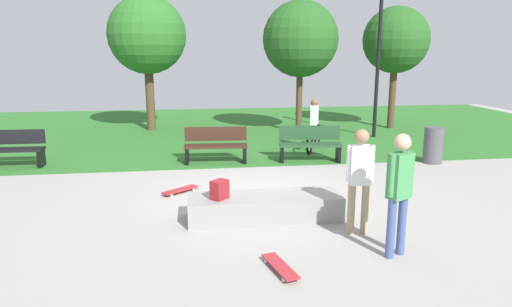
% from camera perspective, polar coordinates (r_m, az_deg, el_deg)
% --- Properties ---
extents(ground_plane, '(28.00, 28.00, 0.00)m').
position_cam_1_polar(ground_plane, '(9.25, 0.20, -5.20)').
color(ground_plane, '#9E9993').
extents(grass_lawn, '(26.60, 11.76, 0.01)m').
position_cam_1_polar(grass_lawn, '(17.12, -3.66, 3.15)').
color(grass_lawn, '#2D6B28').
rests_on(grass_lawn, ground_plane).
extents(concrete_ledge, '(2.62, 0.78, 0.42)m').
position_cam_1_polar(concrete_ledge, '(7.95, 1.09, -6.67)').
color(concrete_ledge, gray).
rests_on(concrete_ledge, ground_plane).
extents(backpack_on_ledge, '(0.34, 0.34, 0.32)m').
position_cam_1_polar(backpack_on_ledge, '(7.68, -4.55, -4.50)').
color(backpack_on_ledge, maroon).
rests_on(backpack_on_ledge, concrete_ledge).
extents(skater_performing_trick, '(0.40, 0.32, 1.76)m').
position_cam_1_polar(skater_performing_trick, '(6.60, 17.38, -3.83)').
color(skater_performing_trick, '#3F5184').
rests_on(skater_performing_trick, ground_plane).
extents(skater_watching, '(0.43, 0.23, 1.68)m').
position_cam_1_polar(skater_watching, '(7.27, 12.78, -2.48)').
color(skater_watching, tan).
rests_on(skater_watching, ground_plane).
extents(skateboard_by_ledge, '(0.39, 0.82, 0.08)m').
position_cam_1_polar(skateboard_by_ledge, '(6.23, 3.02, -13.83)').
color(skateboard_by_ledge, '#A5262D').
rests_on(skateboard_by_ledge, ground_plane).
extents(skateboard_spare, '(0.75, 0.65, 0.08)m').
position_cam_1_polar(skateboard_spare, '(9.51, -9.38, -4.47)').
color(skateboard_spare, '#A5262D').
rests_on(skateboard_spare, ground_plane).
extents(park_bench_by_oak, '(1.63, 0.56, 0.91)m').
position_cam_1_polar(park_bench_by_oak, '(11.83, -5.01, 1.14)').
color(park_bench_by_oak, '#331E14').
rests_on(park_bench_by_oak, ground_plane).
extents(park_bench_near_lamppost, '(1.61, 0.51, 0.91)m').
position_cam_1_polar(park_bench_near_lamppost, '(12.89, -28.23, 0.61)').
color(park_bench_near_lamppost, black).
rests_on(park_bench_near_lamppost, ground_plane).
extents(park_bench_near_path, '(1.65, 0.67, 0.91)m').
position_cam_1_polar(park_bench_near_path, '(12.03, 6.72, 1.30)').
color(park_bench_near_path, '#1E4223').
rests_on(park_bench_near_path, ground_plane).
extents(tree_slender_maple, '(2.73, 2.73, 4.74)m').
position_cam_1_polar(tree_slender_maple, '(16.99, -13.40, 14.08)').
color(tree_slender_maple, '#4C3823').
rests_on(tree_slender_maple, grass_lawn).
extents(tree_tall_oak, '(2.37, 2.37, 4.38)m').
position_cam_1_polar(tree_tall_oak, '(17.67, 16.98, 13.27)').
color(tree_tall_oak, '#4C3823').
rests_on(tree_tall_oak, grass_lawn).
extents(tree_young_birch, '(2.56, 2.56, 4.49)m').
position_cam_1_polar(tree_young_birch, '(16.02, 5.54, 13.94)').
color(tree_young_birch, '#4C3823').
rests_on(tree_young_birch, grass_lawn).
extents(lamp_post, '(0.28, 0.28, 4.66)m').
position_cam_1_polar(lamp_post, '(15.64, 14.99, 12.13)').
color(lamp_post, black).
rests_on(lamp_post, ground_plane).
extents(trash_bin, '(0.49, 0.49, 0.93)m').
position_cam_1_polar(trash_bin, '(12.62, 21.17, 0.98)').
color(trash_bin, '#4C4C51').
rests_on(trash_bin, ground_plane).
extents(cyclist_on_bicycle, '(0.87, 1.65, 1.52)m').
position_cam_1_polar(cyclist_on_bicycle, '(13.36, 7.22, 3.09)').
color(cyclist_on_bicycle, black).
rests_on(cyclist_on_bicycle, ground_plane).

